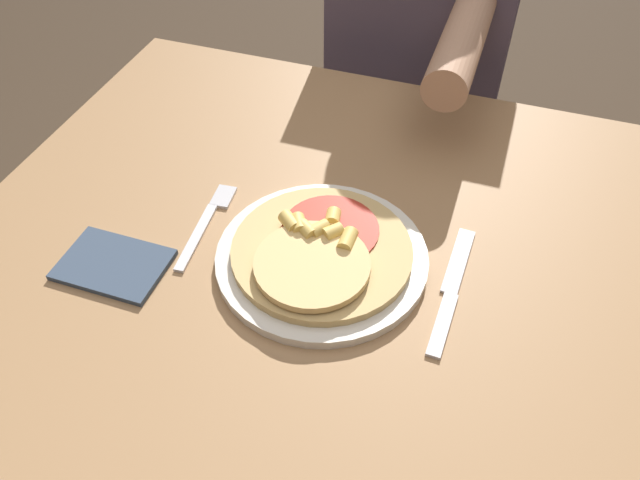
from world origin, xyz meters
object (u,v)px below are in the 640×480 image
at_px(pizza, 318,250).
at_px(plate, 320,257).
at_px(dining_table, 324,308).
at_px(person_diner, 420,51).
at_px(fork, 208,220).
at_px(knife, 451,291).

bearing_deg(pizza, plate, 82.02).
bearing_deg(dining_table, person_diner, 90.72).
distance_m(plate, fork, 0.18).
height_order(pizza, person_diner, person_diner).
relative_size(fork, knife, 0.80).
height_order(plate, fork, plate).
bearing_deg(dining_table, plate, -101.68).
xyz_separation_m(dining_table, fork, (-0.18, 0.01, 0.12)).
xyz_separation_m(dining_table, knife, (0.17, -0.01, 0.12)).
bearing_deg(person_diner, plate, -89.51).
relative_size(plate, fork, 1.60).
bearing_deg(dining_table, fork, 177.26).
relative_size(plate, knife, 1.28).
bearing_deg(fork, dining_table, -2.74).
xyz_separation_m(fork, person_diner, (0.17, 0.65, -0.05)).
bearing_deg(plate, dining_table, 78.32).
height_order(knife, person_diner, person_diner).
height_order(plate, person_diner, person_diner).
xyz_separation_m(pizza, person_diner, (-0.01, 0.68, -0.07)).
relative_size(plate, person_diner, 0.23).
relative_size(pizza, knife, 1.08).
bearing_deg(plate, fork, 173.29).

